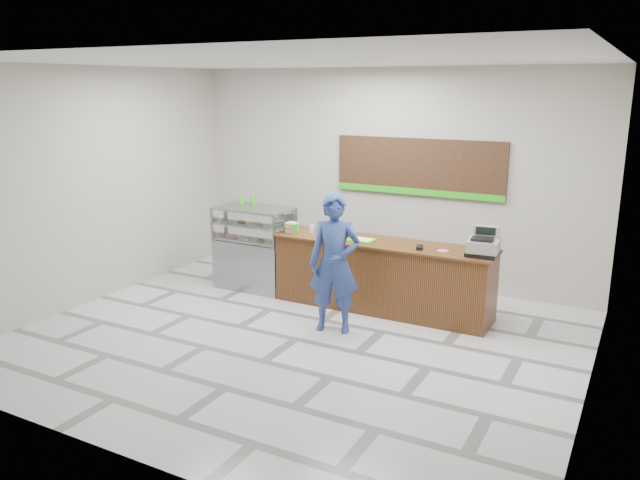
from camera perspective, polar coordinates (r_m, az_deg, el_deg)
The scene contains 16 objects.
floor at distance 8.24m, azimuth -2.24°, elevation -9.04°, with size 7.00×7.00×0.00m, color silver.
back_wall at distance 10.38m, azimuth 6.14°, elevation 5.78°, with size 7.00×7.00×0.00m, color #B6B1A7.
ceiling at distance 7.58m, azimuth -2.50°, elevation 16.09°, with size 7.00×7.00×0.00m, color silver.
sales_counter at distance 9.13m, azimuth 5.67°, elevation -3.29°, with size 3.26×0.76×1.03m.
display_case at distance 10.11m, azimuth -5.99°, elevation -0.65°, with size 1.22×0.72×1.33m.
menu_board at distance 10.12m, azimuth 8.97°, elevation 6.53°, with size 2.80×0.06×0.90m.
cash_register at distance 8.49m, azimuth 14.74°, elevation -0.44°, with size 0.44×0.46×0.38m.
card_terminal at distance 8.67m, azimuth 9.10°, elevation -0.67°, with size 0.09×0.18×0.04m, color black.
serving_tray at distance 9.04m, azimuth 3.79°, elevation 0.02°, with size 0.39×0.28×0.02m.
napkin_box at distance 9.60m, azimuth -2.61°, elevation 1.21°, with size 0.16×0.16×0.13m, color white.
straw_cup at distance 9.48m, azimuth -0.75°, elevation 1.01°, with size 0.08×0.08×0.12m, color silver.
promo_box at distance 9.45m, azimuth -2.64°, elevation 1.05°, with size 0.17×0.11×0.15m, color green.
donut_decal at distance 8.63m, azimuth 11.17°, elevation -0.96°, with size 0.16×0.16×0.00m, color pink.
green_cup_left at distance 10.28m, azimuth -7.18°, elevation 3.67°, with size 0.08×0.08×0.13m, color green.
green_cup_right at distance 10.26m, azimuth -6.13°, elevation 3.71°, with size 0.09×0.09×0.14m, color green.
customer at distance 8.23m, azimuth 1.33°, elevation -2.15°, with size 0.68×0.45×1.87m, color navy.
Camera 1 is at (3.87, -6.51, 3.23)m, focal length 35.00 mm.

